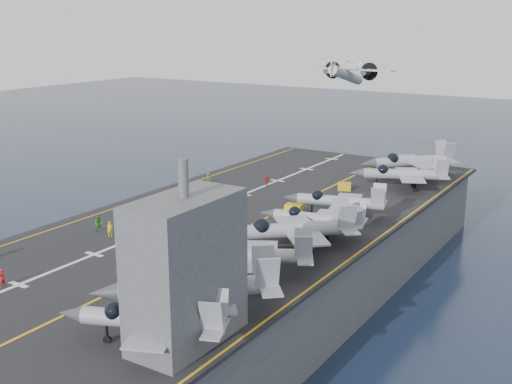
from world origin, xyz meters
The scene contains 26 objects.
ground centered at (0.00, 0.00, 0.00)m, with size 500.00×500.00×0.00m, color #142135.
hull centered at (0.00, 0.00, 5.00)m, with size 36.00×90.00×10.00m, color #56595E.
flight_deck centered at (0.00, 0.00, 10.20)m, with size 38.00×92.00×0.40m, color black.
foul_line centered at (3.00, 0.00, 10.42)m, with size 0.35×90.00×0.02m, color gold.
landing_centerline centered at (-6.00, 0.00, 10.42)m, with size 0.50×90.00×0.02m, color silver.
deck_edge_port centered at (-17.00, 0.00, 10.42)m, with size 0.25×90.00×0.02m, color gold.
deck_edge_stbd centered at (18.50, 0.00, 10.42)m, with size 0.25×90.00×0.02m, color gold.
island_superstructure centered at (15.00, -30.00, 17.90)m, with size 5.00×10.00×15.00m, color #56595E, non-canonical shape.
fighter_jet_0 centered at (13.33, -32.32, 12.81)m, with size 16.35×13.82×4.82m, color gray, non-canonical shape.
fighter_jet_1 centered at (13.07, -26.05, 13.24)m, with size 19.50×18.87×5.67m, color #9FA8AF, non-canonical shape.
fighter_jet_2 centered at (12.25, -15.98, 12.82)m, with size 16.68×14.93×4.83m, color #9DA7AE, non-canonical shape.
fighter_jet_3 centered at (12.20, -7.66, 13.19)m, with size 19.08×18.77×5.58m, color gray, non-canonical shape.
fighter_jet_4 centered at (11.95, -1.03, 12.66)m, with size 14.57×11.23×4.53m, color #A0A9B1, non-canonical shape.
fighter_jet_5 centered at (11.07, 7.07, 12.75)m, with size 15.47×12.33×4.70m, color #959CA3, non-canonical shape.
fighter_jet_7 centered at (13.15, 25.57, 12.97)m, with size 17.63×15.38×5.14m, color gray, non-canonical shape.
fighter_jet_8 centered at (11.46, 34.12, 13.25)m, with size 19.15×19.45×5.69m, color #9AA2AB, non-canonical shape.
tow_cart_a centered at (4.70, -20.24, 10.93)m, with size 2.07×1.72×1.06m, color gold, non-canonical shape.
tow_cart_b centered at (5.18, 5.24, 11.07)m, with size 2.44×1.79×1.34m, color yellow, non-canonical shape.
tow_cart_c centered at (5.61, 20.35, 10.99)m, with size 2.31×1.96×1.18m, color gold, non-canonical shape.
crew_1 centered at (-8.89, -14.59, 11.34)m, with size 1.34×1.31×1.88m, color yellow.
crew_2 centered at (-11.40, -13.98, 11.41)m, with size 1.45×1.38×2.02m, color #228325.
crew_3 centered at (-14.64, 12.89, 11.21)m, with size 1.01×0.71×1.61m, color #277F28.
crew_4 centered at (-5.89, 16.49, 11.29)m, with size 1.22×0.97×1.78m, color #B21919.
crew_6 centered at (-6.96, -31.08, 11.32)m, with size 0.77×1.13×1.83m, color #B21919.
crew_7 centered at (-3.47, -14.32, 11.32)m, with size 1.27×1.01×1.85m, color #268C33.
transport_plane centered at (-11.60, 57.45, 24.50)m, with size 20.73×14.26×4.86m, color silver, non-canonical shape.
Camera 1 is at (44.75, -66.79, 35.36)m, focal length 45.00 mm.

